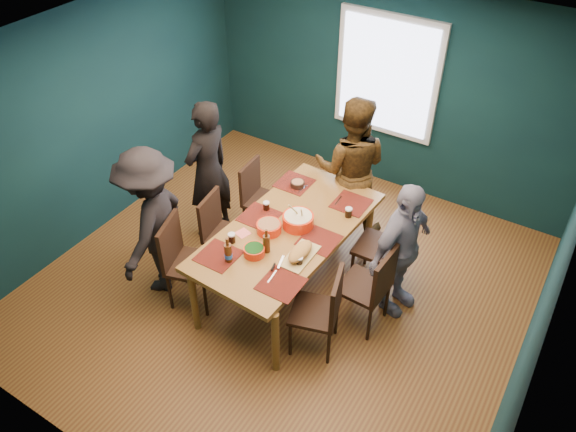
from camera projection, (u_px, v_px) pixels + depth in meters
name	position (u px, v px, depth m)	size (l,w,h in m)	color
room	(295.00, 174.00, 5.60)	(5.01, 5.01, 2.71)	brown
dining_table	(289.00, 234.00, 5.83)	(1.22, 2.25, 0.83)	olive
chair_left_far	(258.00, 193.00, 6.72)	(0.46, 0.46, 0.95)	black
chair_left_mid	(219.00, 228.00, 6.22)	(0.49, 0.49, 0.96)	black
chair_left_near	(182.00, 256.00, 5.79)	(0.58, 0.58, 1.03)	black
chair_right_far	(388.00, 243.00, 5.95)	(0.48, 0.48, 1.03)	black
chair_right_mid	(373.00, 284.00, 5.51)	(0.47, 0.47, 1.00)	black
chair_right_near	(324.00, 307.00, 5.29)	(0.55, 0.55, 0.98)	black
person_far_left	(208.00, 171.00, 6.50)	(0.65, 0.42, 1.77)	black
person_back	(351.00, 168.00, 6.52)	(0.87, 0.68, 1.80)	black
person_right	(401.00, 250.00, 5.60)	(0.92, 0.38, 1.57)	silver
person_near_left	(152.00, 223.00, 5.80)	(1.12, 0.64, 1.73)	black
bowl_salad	(269.00, 227.00, 5.71)	(0.26, 0.26, 0.11)	red
bowl_dumpling	(298.00, 220.00, 5.77)	(0.33, 0.33, 0.30)	red
bowl_herbs	(254.00, 251.00, 5.44)	(0.21, 0.21, 0.09)	red
cutting_board	(300.00, 253.00, 5.41)	(0.27, 0.56, 0.12)	tan
small_bowl	(298.00, 184.00, 6.33)	(0.16, 0.16, 0.07)	black
beer_bottle_a	(228.00, 253.00, 5.34)	(0.08, 0.08, 0.29)	#42200B
beer_bottle_b	(267.00, 243.00, 5.44)	(0.07, 0.07, 0.27)	#42200B
cola_glass_a	(232.00, 238.00, 5.58)	(0.08, 0.08, 0.10)	black
cola_glass_b	(300.00, 261.00, 5.33)	(0.07, 0.07, 0.09)	black
cola_glass_c	(349.00, 212.00, 5.89)	(0.08, 0.08, 0.11)	black
cola_glass_d	(266.00, 206.00, 5.99)	(0.07, 0.07, 0.10)	black
napkin_a	(324.00, 240.00, 5.64)	(0.15, 0.15, 0.00)	#FF736B
napkin_b	(243.00, 233.00, 5.72)	(0.13, 0.13, 0.00)	#FF736B
napkin_c	(284.00, 282.00, 5.18)	(0.15, 0.15, 0.00)	#FF736B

